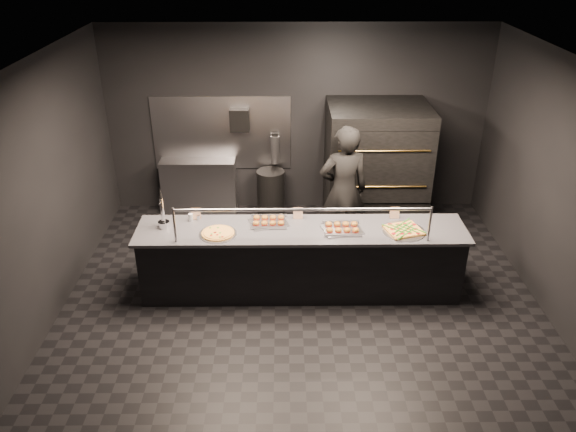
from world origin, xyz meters
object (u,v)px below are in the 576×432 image
object	(u,v)px
pizza_oven	(375,166)
towel_dispenser	(240,120)
slider_tray_a	(269,221)
slider_tray_b	(342,228)
square_pizza	(404,230)
worker	(343,191)
service_counter	(301,260)
fire_extinguisher	(275,149)
prep_shelf	(199,186)
trash_bin	(271,192)
round_pizza	(218,233)
beer_tap	(163,216)

from	to	relation	value
pizza_oven	towel_dispenser	bearing A→B (deg)	166.86
towel_dispenser	slider_tray_a	world-z (taller)	towel_dispenser
slider_tray_b	square_pizza	bearing A→B (deg)	-3.36
pizza_oven	worker	world-z (taller)	same
slider_tray_b	worker	bearing A→B (deg)	83.56
service_counter	fire_extinguisher	distance (m)	2.50
service_counter	prep_shelf	world-z (taller)	service_counter
prep_shelf	square_pizza	xyz separation A→B (m)	(2.85, -2.40, 0.49)
fire_extinguisher	worker	size ratio (longest dim) A/B	0.26
slider_tray_a	trash_bin	distance (m)	2.15
towel_dispenser	trash_bin	world-z (taller)	towel_dispenser
trash_bin	slider_tray_a	bearing A→B (deg)	-89.56
slider_tray_a	trash_bin	xyz separation A→B (m)	(-0.02, 2.07, -0.57)
pizza_oven	square_pizza	world-z (taller)	pizza_oven
fire_extinguisher	round_pizza	size ratio (longest dim) A/B	1.10
trash_bin	beer_tap	bearing A→B (deg)	-120.70
fire_extinguisher	worker	xyz separation A→B (m)	(0.97, -1.39, -0.10)
fire_extinguisher	slider_tray_a	bearing A→B (deg)	-91.49
service_counter	slider_tray_a	xyz separation A→B (m)	(-0.41, 0.15, 0.48)
beer_tap	slider_tray_b	size ratio (longest dim) A/B	1.02
slider_tray_b	square_pizza	world-z (taller)	slider_tray_b
pizza_oven	slider_tray_b	size ratio (longest dim) A/B	3.60
towel_dispenser	pizza_oven	bearing A→B (deg)	-13.14
round_pizza	worker	distance (m)	2.00
beer_tap	slider_tray_a	bearing A→B (deg)	4.10
pizza_oven	prep_shelf	size ratio (longest dim) A/B	1.59
fire_extinguisher	round_pizza	xyz separation A→B (m)	(-0.67, -2.53, -0.12)
pizza_oven	round_pizza	xyz separation A→B (m)	(-2.22, -2.03, -0.03)
beer_tap	towel_dispenser	bearing A→B (deg)	70.88
pizza_oven	fire_extinguisher	bearing A→B (deg)	162.11
square_pizza	pizza_oven	bearing A→B (deg)	91.54
round_pizza	square_pizza	size ratio (longest dim) A/B	0.87
service_counter	prep_shelf	distance (m)	2.82
prep_shelf	round_pizza	bearing A→B (deg)	-76.69
service_counter	round_pizza	size ratio (longest dim) A/B	8.93
pizza_oven	beer_tap	size ratio (longest dim) A/B	3.53
service_counter	worker	xyz separation A→B (m)	(0.62, 1.01, 0.49)
slider_tray_a	round_pizza	bearing A→B (deg)	-155.33
beer_tap	square_pizza	size ratio (longest dim) A/B	1.03
pizza_oven	worker	bearing A→B (deg)	-123.29
round_pizza	worker	world-z (taller)	worker
service_counter	worker	distance (m)	1.29
round_pizza	trash_bin	world-z (taller)	round_pizza
worker	square_pizza	bearing A→B (deg)	111.00
slider_tray_a	prep_shelf	bearing A→B (deg)	118.77
pizza_oven	trash_bin	distance (m)	1.76
beer_tap	slider_tray_a	size ratio (longest dim) A/B	1.02
service_counter	pizza_oven	distance (m)	2.30
service_counter	slider_tray_a	world-z (taller)	service_counter
slider_tray_a	beer_tap	bearing A→B (deg)	-175.90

